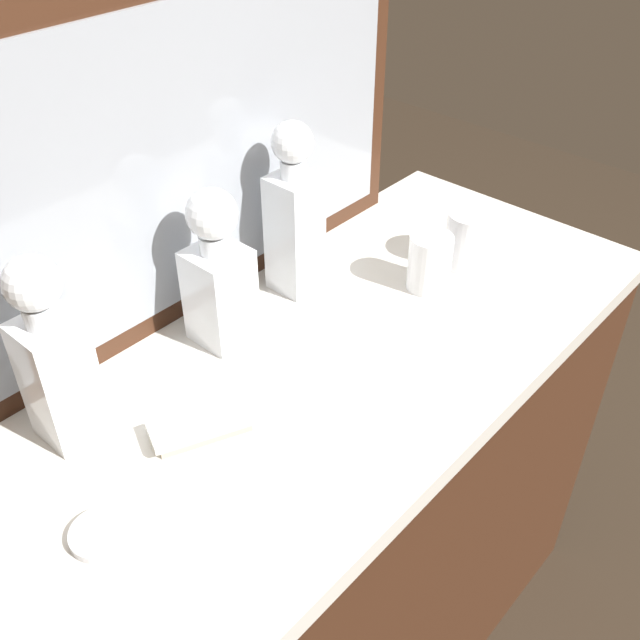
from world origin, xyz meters
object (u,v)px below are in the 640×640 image
(crystal_decanter_right, at_px, (56,368))
(crystal_tumbler_left, at_px, (429,264))
(crystal_decanter_rear, at_px, (219,282))
(silver_brush_far_right, at_px, (202,426))
(crystal_tumbler_right, at_px, (468,241))
(crystal_decanter_front, at_px, (294,225))
(porcelain_dish, at_px, (101,534))

(crystal_decanter_right, distance_m, crystal_tumbler_left, 0.66)
(crystal_decanter_rear, relative_size, silver_brush_far_right, 1.70)
(crystal_decanter_right, height_order, crystal_tumbler_right, crystal_decanter_right)
(crystal_tumbler_left, bearing_deg, crystal_decanter_front, 130.85)
(crystal_tumbler_right, xyz_separation_m, silver_brush_far_right, (-0.63, 0.04, -0.04))
(crystal_tumbler_right, height_order, crystal_tumbler_left, crystal_tumbler_right)
(crystal_decanter_rear, height_order, crystal_tumbler_right, crystal_decanter_rear)
(crystal_tumbler_left, height_order, porcelain_dish, crystal_tumbler_left)
(crystal_tumbler_right, bearing_deg, crystal_decanter_right, 166.48)
(crystal_tumbler_left, height_order, silver_brush_far_right, crystal_tumbler_left)
(crystal_decanter_front, height_order, crystal_decanter_right, crystal_decanter_front)
(crystal_tumbler_right, distance_m, crystal_tumbler_left, 0.11)
(crystal_tumbler_right, height_order, silver_brush_far_right, crystal_tumbler_right)
(crystal_decanter_right, distance_m, porcelain_dish, 0.23)
(crystal_decanter_rear, xyz_separation_m, porcelain_dish, (-0.37, -0.18, -0.10))
(silver_brush_far_right, distance_m, porcelain_dish, 0.21)
(crystal_decanter_front, xyz_separation_m, porcelain_dish, (-0.56, -0.20, -0.12))
(crystal_decanter_right, bearing_deg, crystal_tumbler_left, -14.96)
(crystal_decanter_front, height_order, crystal_tumbler_right, crystal_decanter_front)
(crystal_tumbler_left, xyz_separation_m, porcelain_dish, (-0.72, -0.01, -0.04))
(crystal_tumbler_left, relative_size, porcelain_dish, 1.32)
(crystal_decanter_right, xyz_separation_m, porcelain_dish, (-0.08, -0.18, -0.11))
(crystal_decanter_front, relative_size, crystal_tumbler_right, 2.89)
(crystal_decanter_front, bearing_deg, crystal_decanter_rear, -176.47)
(crystal_tumbler_right, relative_size, porcelain_dish, 1.37)
(crystal_decanter_front, distance_m, silver_brush_far_right, 0.41)
(porcelain_dish, bearing_deg, crystal_tumbler_right, 0.30)
(crystal_decanter_right, bearing_deg, crystal_tumbler_right, -13.52)
(crystal_decanter_front, xyz_separation_m, silver_brush_far_right, (-0.36, -0.15, -0.11))
(crystal_decanter_rear, distance_m, crystal_tumbler_right, 0.50)
(crystal_tumbler_right, xyz_separation_m, porcelain_dish, (-0.83, -0.00, -0.04))
(crystal_decanter_rear, distance_m, crystal_tumbler_left, 0.39)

